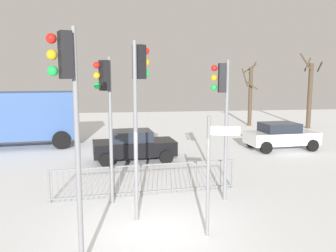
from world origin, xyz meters
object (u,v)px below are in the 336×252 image
at_px(traffic_light_foreground_right, 69,96).
at_px(direction_sign_post, 211,170).
at_px(car_white_near, 281,135).
at_px(traffic_light_foreground_left, 139,91).
at_px(delivery_truck, 12,117).
at_px(car_black_mid, 133,145).
at_px(traffic_light_rear_right, 222,99).
at_px(bare_tree_centre, 250,94).
at_px(traffic_light_rear_left, 106,98).
at_px(bare_tree_left, 310,93).

distance_m(traffic_light_foreground_right, direction_sign_post, 3.87).
bearing_deg(traffic_light_foreground_right, car_white_near, -62.74).
relative_size(traffic_light_foreground_left, delivery_truck, 0.68).
bearing_deg(car_white_near, car_black_mid, -173.46).
relative_size(traffic_light_rear_right, bare_tree_centre, 0.88).
relative_size(traffic_light_foreground_right, direction_sign_post, 1.62).
height_order(traffic_light_foreground_left, traffic_light_foreground_right, traffic_light_foreground_right).
bearing_deg(car_black_mid, car_white_near, 5.50).
xyz_separation_m(direction_sign_post, car_white_near, (6.53, 9.66, -0.94)).
bearing_deg(bare_tree_centre, traffic_light_foreground_left, -119.65).
bearing_deg(direction_sign_post, car_white_near, 71.35).
bearing_deg(traffic_light_rear_right, traffic_light_rear_left, 96.17).
xyz_separation_m(car_black_mid, bare_tree_centre, (9.77, 10.59, 1.77)).
xyz_separation_m(traffic_light_foreground_left, car_white_near, (8.20, 8.32, -2.83)).
relative_size(traffic_light_foreground_left, traffic_light_foreground_right, 0.99).
height_order(traffic_light_rear_right, delivery_truck, traffic_light_rear_right).
bearing_deg(direction_sign_post, traffic_light_rear_left, 150.54).
bearing_deg(traffic_light_rear_left, traffic_light_rear_right, -121.22).
bearing_deg(direction_sign_post, bare_tree_centre, 81.71).
height_order(traffic_light_rear_left, traffic_light_foreground_right, traffic_light_foreground_right).
bearing_deg(traffic_light_foreground_right, traffic_light_foreground_left, -52.40).
distance_m(car_white_near, bare_tree_left, 9.20).
height_order(car_white_near, bare_tree_centre, bare_tree_centre).
relative_size(bare_tree_left, bare_tree_centre, 1.11).
relative_size(delivery_truck, bare_tree_centre, 1.42).
xyz_separation_m(direction_sign_post, bare_tree_centre, (8.21, 18.69, 0.83)).
bearing_deg(traffic_light_rear_left, traffic_light_foreground_right, 141.38).
xyz_separation_m(traffic_light_rear_left, delivery_truck, (-5.52, 9.73, -1.61)).
distance_m(traffic_light_rear_right, car_white_near, 9.40).
bearing_deg(traffic_light_foreground_left, traffic_light_rear_right, 73.35).
distance_m(traffic_light_rear_right, bare_tree_left, 18.06).
bearing_deg(delivery_truck, bare_tree_centre, -165.76).
bearing_deg(bare_tree_left, traffic_light_rear_right, -128.13).
bearing_deg(traffic_light_foreground_left, delivery_truck, 170.53).
bearing_deg(traffic_light_foreground_left, bare_tree_left, 98.07).
xyz_separation_m(traffic_light_rear_right, direction_sign_post, (-1.01, -2.49, -1.58)).
height_order(car_white_near, bare_tree_left, bare_tree_left).
bearing_deg(car_white_near, traffic_light_rear_left, -146.60).
relative_size(traffic_light_foreground_right, car_white_near, 1.26).
bearing_deg(traffic_light_foreground_right, bare_tree_centre, -50.59).
bearing_deg(traffic_light_rear_left, bare_tree_left, -75.99).
bearing_deg(traffic_light_rear_right, bare_tree_left, -30.44).
relative_size(direction_sign_post, car_white_near, 0.78).
relative_size(traffic_light_rear_left, traffic_light_rear_right, 1.02).
xyz_separation_m(car_white_near, bare_tree_centre, (1.68, 9.03, 1.77)).
relative_size(car_white_near, bare_tree_centre, 0.76).
distance_m(traffic_light_foreground_left, delivery_truck, 12.87).
relative_size(traffic_light_rear_right, direction_sign_post, 1.47).
distance_m(traffic_light_rear_left, direction_sign_post, 4.01).
distance_m(traffic_light_rear_left, traffic_light_rear_right, 3.61).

